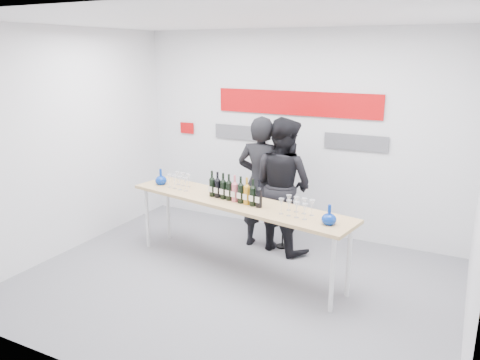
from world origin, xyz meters
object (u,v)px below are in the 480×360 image
(presenter_left, at_px, (261,183))
(mic_stand, at_px, (283,216))
(presenter_right, at_px, (283,185))
(tasting_table, at_px, (236,206))

(presenter_left, distance_m, mic_stand, 0.56)
(presenter_right, bearing_deg, presenter_left, 28.09)
(presenter_left, relative_size, presenter_right, 1.00)
(presenter_left, xyz_separation_m, mic_stand, (0.30, 0.08, -0.46))
(tasting_table, height_order, presenter_right, presenter_right)
(tasting_table, height_order, mic_stand, mic_stand)
(tasting_table, bearing_deg, presenter_left, 103.03)
(presenter_right, bearing_deg, mic_stand, -73.18)
(tasting_table, xyz_separation_m, mic_stand, (0.26, 0.90, -0.38))
(presenter_left, height_order, presenter_right, presenter_left)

